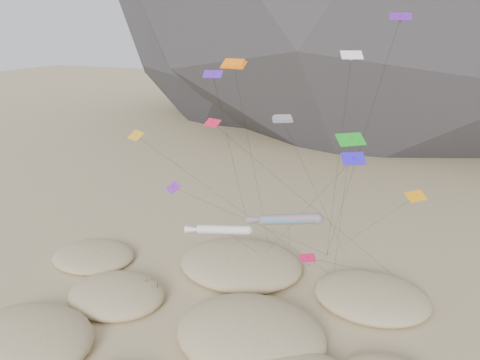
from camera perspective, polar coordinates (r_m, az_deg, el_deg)
name	(u,v)px	position (r m, az deg, el deg)	size (l,w,h in m)	color
ground	(206,355)	(48.40, -4.23, -20.54)	(500.00, 500.00, 0.00)	#CCB789
dunes	(213,318)	(51.87, -3.26, -16.45)	(50.51, 37.19, 4.15)	#CCB789
dune_grass	(220,330)	(50.02, -2.44, -17.80)	(40.72, 27.31, 1.48)	black
kite_stakes	(294,257)	(65.10, 6.64, -9.32)	(23.52, 6.10, 0.30)	#3F2D1E
rainbow_tube_kite	(286,219)	(49.08, 5.66, -4.79)	(7.99, 16.72, 11.99)	#DE5917
white_tube_kite	(220,230)	(51.60, -2.49, -6.07)	(7.61, 12.63, 9.74)	silver
orange_parafoil	(234,66)	(51.63, -0.73, 13.68)	(2.91, 10.02, 26.87)	orange
multi_parafoil	(284,121)	(51.74, 5.33, 7.16)	(7.59, 11.48, 21.02)	#E54E18
delta_kites	(290,138)	(47.82, 6.16, 5.08)	(31.88, 18.47, 31.42)	white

